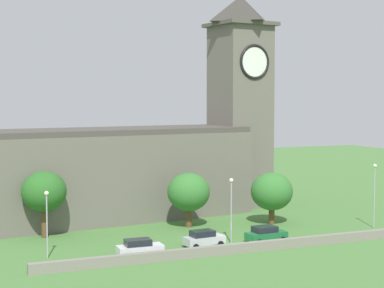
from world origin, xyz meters
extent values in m
plane|color=#477538|center=(0.00, 15.00, 0.00)|extent=(200.00, 200.00, 0.00)
cube|color=#666056|center=(-6.80, 20.47, 5.44)|extent=(34.83, 15.07, 10.89)
cube|color=#47433C|center=(-6.80, 20.47, 11.24)|extent=(34.73, 14.19, 0.70)
cube|color=#666056|center=(11.68, 22.70, 12.76)|extent=(7.72, 7.72, 25.52)
cube|color=#4F4B43|center=(11.68, 22.70, 25.77)|extent=(8.95, 8.95, 0.50)
pyramid|color=#38352F|center=(11.68, 22.70, 27.93)|extent=(8.10, 8.10, 3.82)
cylinder|color=white|center=(12.10, 19.19, 20.41)|extent=(4.42, 0.65, 4.44)
torus|color=black|center=(12.10, 19.19, 20.41)|extent=(4.85, 0.98, 4.84)
cylinder|color=white|center=(15.18, 23.12, 20.41)|extent=(0.65, 4.42, 4.44)
torus|color=black|center=(15.18, 23.12, 20.41)|extent=(0.98, 4.85, 4.84)
cube|color=gray|center=(0.00, -2.62, 0.49)|extent=(43.70, 0.70, 0.98)
cube|color=silver|center=(-10.74, -0.17, 0.72)|extent=(4.52, 1.92, 0.80)
cube|color=#1E232B|center=(-10.97, -0.16, 1.43)|extent=(2.55, 1.64, 0.63)
cylinder|color=black|center=(-9.20, 0.67, 0.32)|extent=(0.65, 0.34, 0.64)
cylinder|color=black|center=(-9.25, -1.11, 0.32)|extent=(0.65, 0.34, 0.64)
cylinder|color=black|center=(-12.23, 0.77, 0.32)|extent=(0.65, 0.34, 0.64)
cylinder|color=black|center=(-12.29, -1.01, 0.32)|extent=(0.65, 0.34, 0.64)
cube|color=silver|center=(-3.32, 1.18, 0.72)|extent=(4.43, 2.13, 0.80)
cube|color=#1E232B|center=(-3.53, 1.15, 1.44)|extent=(2.53, 1.74, 0.63)
cylinder|color=black|center=(-1.95, 2.17, 0.32)|extent=(0.67, 0.37, 0.64)
cylinder|color=black|center=(-1.79, 0.46, 0.32)|extent=(0.67, 0.37, 0.64)
cylinder|color=black|center=(-4.85, 1.89, 0.32)|extent=(0.67, 0.37, 0.64)
cylinder|color=black|center=(-4.68, 0.18, 0.32)|extent=(0.67, 0.37, 0.64)
cube|color=#1E6B38|center=(3.71, 0.60, 0.72)|extent=(4.53, 2.24, 0.80)
cube|color=#1E232B|center=(3.49, 0.58, 1.44)|extent=(2.59, 1.86, 0.63)
cylinder|color=black|center=(5.13, 1.66, 0.32)|extent=(0.66, 0.39, 0.64)
cylinder|color=black|center=(5.28, -0.23, 0.32)|extent=(0.66, 0.39, 0.64)
cylinder|color=black|center=(2.15, 1.43, 0.32)|extent=(0.66, 0.39, 0.64)
cylinder|color=black|center=(2.29, -0.46, 0.32)|extent=(0.66, 0.39, 0.64)
cylinder|color=#9EA0A5|center=(-19.21, 2.68, 3.06)|extent=(0.14, 0.14, 6.12)
sphere|color=#F4EFCC|center=(-19.21, 2.68, 6.34)|extent=(0.44, 0.44, 0.44)
cylinder|color=#9EA0A5|center=(0.03, 1.67, 3.27)|extent=(0.14, 0.14, 6.53)
sphere|color=#F4EFCC|center=(0.03, 1.67, 6.75)|extent=(0.44, 0.44, 0.44)
cylinder|color=#9EA0A5|center=(19.32, 2.38, 3.61)|extent=(0.14, 0.14, 7.22)
sphere|color=#F4EFCC|center=(19.32, 2.38, 7.44)|extent=(0.44, 0.44, 0.44)
cylinder|color=brown|center=(-17.89, 12.04, 1.65)|extent=(0.70, 0.70, 3.30)
ellipsoid|color=#286023|center=(-17.89, 12.04, 5.17)|extent=(4.97, 4.97, 4.47)
cylinder|color=brown|center=(9.23, 9.15, 1.05)|extent=(0.72, 0.72, 2.09)
ellipsoid|color=#33702D|center=(9.23, 9.15, 4.02)|extent=(5.15, 5.15, 4.64)
cylinder|color=brown|center=(-0.95, 11.22, 1.17)|extent=(0.71, 0.71, 2.34)
ellipsoid|color=#33702D|center=(-0.95, 11.22, 4.25)|extent=(5.09, 5.09, 4.58)
camera|label=1|loc=(-29.61, -58.70, 15.44)|focal=59.70mm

